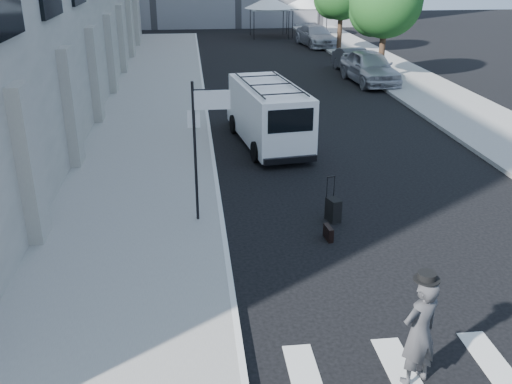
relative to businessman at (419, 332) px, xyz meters
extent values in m
plane|color=black|center=(-0.71, 3.00, -0.94)|extent=(120.00, 120.00, 0.00)
cube|color=gray|center=(-4.96, 19.00, -0.87)|extent=(4.50, 48.00, 0.15)
cube|color=gray|center=(8.29, 23.00, -0.87)|extent=(4.00, 56.00, 0.15)
cylinder|color=black|center=(-3.31, 6.20, 0.96)|extent=(0.07, 0.07, 3.50)
cube|color=white|center=(-3.31, 6.22, 1.81)|extent=(0.30, 0.03, 0.42)
cube|color=white|center=(-2.86, 6.20, 2.26)|extent=(0.85, 0.06, 0.45)
cylinder|color=black|center=(6.89, 23.00, 0.46)|extent=(0.32, 0.32, 2.80)
sphere|color=#1B4917|center=(6.89, 23.00, 3.19)|extent=(3.80, 3.80, 3.80)
sphere|color=#1B4917|center=(6.49, 23.60, 2.62)|extent=(2.66, 2.66, 2.66)
cylinder|color=black|center=(6.89, 32.00, 0.46)|extent=(0.32, 0.32, 2.80)
cylinder|color=black|center=(1.89, 39.60, 0.16)|extent=(0.06, 0.06, 2.20)
cylinder|color=black|center=(4.69, 39.60, 0.16)|extent=(0.06, 0.06, 2.20)
cylinder|color=black|center=(1.89, 42.40, 0.16)|extent=(0.06, 0.06, 2.20)
cylinder|color=black|center=(4.69, 42.40, 0.16)|extent=(0.06, 0.06, 2.20)
cube|color=white|center=(3.29, 41.00, 1.31)|extent=(3.00, 3.00, 0.12)
cone|color=white|center=(3.29, 41.00, 1.81)|extent=(4.00, 4.00, 0.90)
cylinder|color=black|center=(5.09, 40.10, 0.16)|extent=(0.06, 0.06, 2.20)
cylinder|color=black|center=(7.89, 40.10, 0.16)|extent=(0.06, 0.06, 2.20)
cylinder|color=black|center=(5.09, 42.90, 0.16)|extent=(0.06, 0.06, 2.20)
cylinder|color=black|center=(7.89, 42.90, 0.16)|extent=(0.06, 0.06, 2.20)
cube|color=white|center=(6.49, 41.50, 1.31)|extent=(3.00, 3.00, 0.12)
cone|color=white|center=(6.49, 41.50, 1.81)|extent=(4.00, 4.00, 0.90)
imported|color=#37373A|center=(0.00, 0.00, 0.00)|extent=(0.81, 0.68, 1.89)
cube|color=black|center=(-0.22, 5.00, -0.77)|extent=(0.17, 0.45, 0.34)
cube|color=black|center=(0.14, 6.00, -0.64)|extent=(0.37, 0.48, 0.61)
cylinder|color=black|center=(-0.02, 6.15, -0.08)|extent=(0.02, 0.02, 0.57)
cylinder|color=black|center=(0.18, 6.21, -0.08)|extent=(0.02, 0.02, 0.57)
cube|color=black|center=(0.08, 6.18, 0.20)|extent=(0.23, 0.10, 0.03)
cube|color=white|center=(-0.64, 12.46, 0.23)|extent=(2.50, 5.19, 1.94)
cube|color=white|center=(-1.00, 15.16, -0.25)|extent=(1.85, 1.06, 1.02)
cube|color=black|center=(-0.31, 10.00, 0.63)|extent=(1.47, 0.27, 0.74)
cylinder|color=black|center=(-1.74, 14.08, -0.59)|extent=(0.35, 0.73, 0.70)
cylinder|color=black|center=(0.00, 14.31, -0.59)|extent=(0.35, 0.73, 0.70)
cylinder|color=black|center=(-1.29, 10.69, -0.59)|extent=(0.35, 0.73, 0.70)
cylinder|color=black|center=(0.45, 10.93, -0.59)|extent=(0.35, 0.73, 0.70)
imported|color=#AEB0B7|center=(6.09, 22.41, -0.09)|extent=(2.33, 5.14, 1.71)
imported|color=#4C4E52|center=(6.09, 25.35, -0.28)|extent=(1.72, 4.14, 1.33)
imported|color=#A3A5AB|center=(6.09, 35.72, -0.21)|extent=(2.76, 5.33, 1.48)
camera|label=1|loc=(-3.36, -6.95, 5.41)|focal=40.00mm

